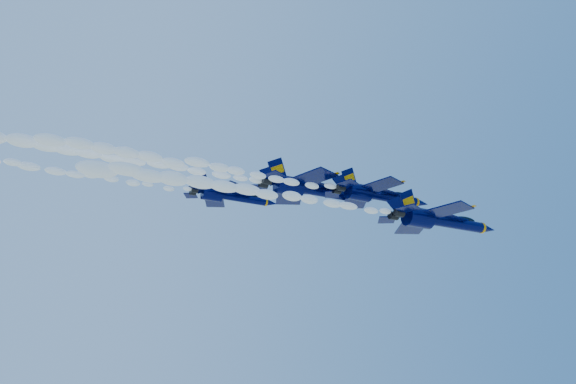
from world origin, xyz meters
name	(u,v)px	position (x,y,z in m)	size (l,w,h in m)	color
jet_lead	(439,220)	(14.29, -10.45, 148.55)	(17.70, 14.52, 6.58)	#000333
smoke_trail_jet_lead	(252,192)	(-13.25, -10.45, 148.18)	(39.96, 1.83, 1.65)	white
jet_second	(377,195)	(9.09, -3.59, 153.96)	(16.33, 13.39, 6.07)	#000333
smoke_trail_jet_second	(201,165)	(-17.87, -3.59, 153.60)	(39.96, 1.69, 1.52)	white
jet_third	(312,189)	(0.80, 1.53, 155.40)	(19.03, 15.61, 7.07)	#000333
smoke_trail_jet_third	(121,158)	(-27.31, 1.53, 155.00)	(39.96, 1.97, 1.77)	white
jet_fourth	(230,196)	(-8.01, 14.16, 157.40)	(15.24, 12.50, 5.66)	#000333
smoke_trail_jet_fourth	(58,171)	(-34.51, 14.16, 157.05)	(39.96, 1.58, 1.42)	white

